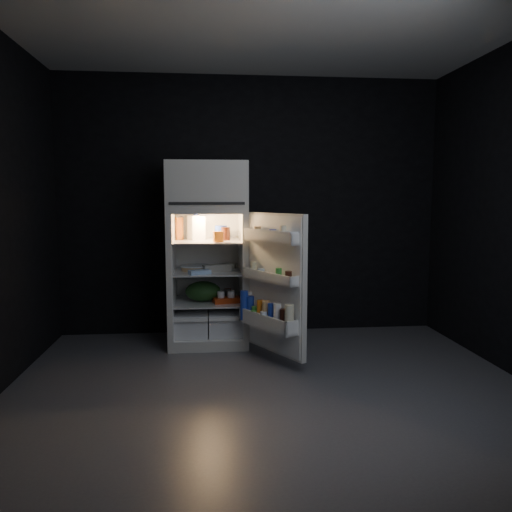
{
  "coord_description": "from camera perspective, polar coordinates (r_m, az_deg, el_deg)",
  "views": [
    {
      "loc": [
        -0.47,
        -3.6,
        1.44
      ],
      "look_at": [
        -0.01,
        1.0,
        0.9
      ],
      "focal_mm": 35.0,
      "sensor_mm": 36.0,
      "label": 1
    }
  ],
  "objects": [
    {
      "name": "jam_jar",
      "position": [
        4.88,
        -3.49,
        2.55
      ],
      "size": [
        0.09,
        0.09,
        0.13
      ],
      "primitive_type": "cylinder",
      "rotation": [
        0.0,
        0.0,
        0.07
      ],
      "color": "black",
      "rests_on": "refrigerator"
    },
    {
      "name": "small_carton",
      "position": [
        4.7,
        -4.35,
        2.21
      ],
      "size": [
        0.1,
        0.08,
        0.1
      ],
      "primitive_type": "cube",
      "rotation": [
        0.0,
        0.0,
        0.22
      ],
      "color": "#CD6A18",
      "rests_on": "refrigerator"
    },
    {
      "name": "produce_bag",
      "position": [
        4.96,
        -6.07,
        -4.02
      ],
      "size": [
        0.38,
        0.34,
        0.2
      ],
      "primitive_type": "ellipsoid",
      "rotation": [
        0.0,
        0.0,
        0.13
      ],
      "color": "#193815",
      "rests_on": "refrigerator"
    },
    {
      "name": "small_can_silver",
      "position": [
        5.1,
        -3.35,
        -4.31
      ],
      "size": [
        0.08,
        0.08,
        0.09
      ],
      "primitive_type": "cylinder",
      "rotation": [
        0.0,
        0.0,
        0.29
      ],
      "color": "#B7B8BC",
      "rests_on": "refrigerator"
    },
    {
      "name": "mayo_jar",
      "position": [
        4.97,
        -4.02,
        2.68
      ],
      "size": [
        0.14,
        0.14,
        0.14
      ],
      "primitive_type": "cylinder",
      "rotation": [
        0.0,
        0.0,
        0.15
      ],
      "color": "#1E38A7",
      "rests_on": "refrigerator"
    },
    {
      "name": "yogurt_tray",
      "position": [
        4.88,
        -3.33,
        -5.04
      ],
      "size": [
        0.29,
        0.19,
        0.05
      ],
      "primitive_type": "cube",
      "rotation": [
        0.0,
        0.0,
        0.19
      ],
      "color": "#AE330E",
      "rests_on": "refrigerator"
    },
    {
      "name": "flat_package",
      "position": [
        4.72,
        -6.46,
        -1.83
      ],
      "size": [
        0.22,
        0.17,
        0.04
      ],
      "primitive_type": "cube",
      "rotation": [
        0.0,
        0.0,
        0.38
      ],
      "color": "#89AAD3",
      "rests_on": "refrigerator"
    },
    {
      "name": "wrapped_pkg",
      "position": [
        5.11,
        -3.08,
        -1.1
      ],
      "size": [
        0.15,
        0.13,
        0.05
      ],
      "primitive_type": "cube",
      "rotation": [
        0.0,
        0.0,
        -0.22
      ],
      "color": "beige",
      "rests_on": "refrigerator"
    },
    {
      "name": "refrigerator",
      "position": [
        4.94,
        -5.57,
        1.01
      ],
      "size": [
        0.76,
        0.71,
        1.78
      ],
      "color": "silver",
      "rests_on": "ground"
    },
    {
      "name": "small_can_red",
      "position": [
        5.12,
        -3.25,
        -4.25
      ],
      "size": [
        0.08,
        0.08,
        0.09
      ],
      "primitive_type": "cylinder",
      "rotation": [
        0.0,
        0.0,
        -0.12
      ],
      "color": "#AE330E",
      "rests_on": "refrigerator"
    },
    {
      "name": "floor",
      "position": [
        3.9,
        1.69,
        -14.98
      ],
      "size": [
        4.0,
        3.4,
        0.0
      ],
      "primitive_type": "cube",
      "color": "#535359",
      "rests_on": "ground"
    },
    {
      "name": "amber_bottle",
      "position": [
        5.01,
        -8.74,
        3.11
      ],
      "size": [
        0.09,
        0.09,
        0.22
      ],
      "primitive_type": "cylinder",
      "rotation": [
        0.0,
        0.0,
        -0.17
      ],
      "color": "orange",
      "rests_on": "refrigerator"
    },
    {
      "name": "milk_jug",
      "position": [
        4.98,
        -6.85,
        3.23
      ],
      "size": [
        0.18,
        0.18,
        0.24
      ],
      "primitive_type": "cube",
      "rotation": [
        0.0,
        0.0,
        0.43
      ],
      "color": "white",
      "rests_on": "refrigerator"
    },
    {
      "name": "ceiling",
      "position": [
        3.84,
        1.85,
        25.81
      ],
      "size": [
        4.0,
        3.4,
        0.0
      ],
      "primitive_type": "cube",
      "color": "silver",
      "rests_on": "ground"
    },
    {
      "name": "wall_back",
      "position": [
        5.32,
        -0.6,
        5.7
      ],
      "size": [
        4.0,
        0.0,
        2.7
      ],
      "primitive_type": "cube",
      "color": "black",
      "rests_on": "ground"
    },
    {
      "name": "egg_carton",
      "position": [
        4.87,
        -4.49,
        -1.38
      ],
      "size": [
        0.29,
        0.17,
        0.07
      ],
      "primitive_type": "cube",
      "rotation": [
        0.0,
        0.0,
        0.28
      ],
      "color": "gray",
      "rests_on": "refrigerator"
    },
    {
      "name": "wall_front",
      "position": [
        1.96,
        8.2,
        3.96
      ],
      "size": [
        4.0,
        0.0,
        2.7
      ],
      "primitive_type": "cube",
      "color": "black",
      "rests_on": "ground"
    },
    {
      "name": "fridge_door",
      "position": [
        4.32,
        1.95,
        -3.49
      ],
      "size": [
        0.52,
        0.72,
        1.22
      ],
      "color": "silver",
      "rests_on": "ground"
    },
    {
      "name": "pie",
      "position": [
        4.98,
        -6.94,
        -1.4
      ],
      "size": [
        0.33,
        0.33,
        0.04
      ],
      "primitive_type": "cylinder",
      "rotation": [
        0.0,
        0.0,
        0.21
      ],
      "color": "tan",
      "rests_on": "refrigerator"
    }
  ]
}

